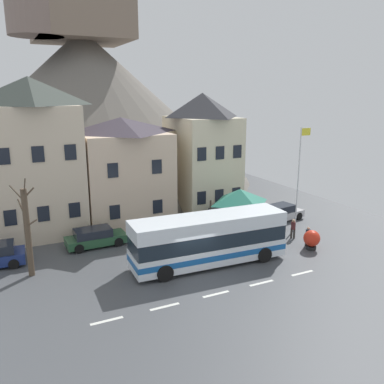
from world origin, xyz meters
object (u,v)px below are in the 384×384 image
object	(u,v)px
parked_car_02	(281,213)
pedestrian_02	(293,228)
parked_car_01	(95,237)
public_bench	(246,215)
townhouse_00	(35,158)
pedestrian_01	(246,231)
townhouse_01	(123,170)
bus_shelter	(240,196)
parked_car_03	(227,216)
pedestrian_00	(274,226)
hilltop_castle	(85,104)
harbour_buoy	(312,239)
pedestrian_03	(308,236)
transit_bus	(209,240)
flagpole	(299,172)
bare_tree_00	(28,231)
townhouse_02	(202,153)

from	to	relation	value
parked_car_02	pedestrian_02	bearing A→B (deg)	-124.98
parked_car_01	public_bench	distance (m)	12.97
townhouse_00	pedestrian_01	world-z (taller)	townhouse_00
townhouse_01	bus_shelter	xyz separation A→B (m)	(7.00, -7.34, -1.41)
bus_shelter	parked_car_03	world-z (taller)	bus_shelter
townhouse_00	pedestrian_01	size ratio (longest dim) A/B	7.53
parked_car_03	pedestrian_00	size ratio (longest dim) A/B	2.79
bus_shelter	pedestrian_00	world-z (taller)	bus_shelter
bus_shelter	hilltop_castle	bearing A→B (deg)	104.29
parked_car_01	pedestrian_00	xyz separation A→B (m)	(12.63, -4.01, 0.19)
parked_car_01	pedestrian_01	bearing A→B (deg)	-21.97
townhouse_00	harbour_buoy	size ratio (longest dim) A/B	8.45
pedestrian_03	public_bench	world-z (taller)	pedestrian_03
bus_shelter	public_bench	xyz separation A→B (m)	(2.25, 2.40, -2.46)
pedestrian_00	pedestrian_01	distance (m)	2.46
transit_bus	harbour_buoy	world-z (taller)	transit_bus
parked_car_03	pedestrian_00	distance (m)	4.46
flagpole	bare_tree_00	world-z (taller)	flagpole
parked_car_01	flagpole	xyz separation A→B (m)	(15.28, -3.35, 3.98)
pedestrian_02	pedestrian_01	bearing A→B (deg)	162.97
townhouse_02	bare_tree_00	distance (m)	17.76
parked_car_03	pedestrian_01	bearing A→B (deg)	-98.18
parked_car_02	townhouse_00	bearing A→B (deg)	155.03
transit_bus	pedestrian_01	distance (m)	5.05
hilltop_castle	bus_shelter	world-z (taller)	hilltop_castle
bus_shelter	harbour_buoy	xyz separation A→B (m)	(2.66, -5.14, -2.16)
harbour_buoy	bare_tree_00	world-z (taller)	bare_tree_00
townhouse_00	flagpole	xyz separation A→B (m)	(18.42, -8.01, -1.26)
hilltop_castle	bus_shelter	distance (m)	26.25
transit_bus	parked_car_01	world-z (taller)	transit_bus
parked_car_01	bare_tree_00	xyz separation A→B (m)	(-4.51, -3.07, 2.13)
pedestrian_00	public_bench	distance (m)	4.34
transit_bus	bus_shelter	size ratio (longest dim) A/B	2.81
parked_car_01	pedestrian_03	world-z (taller)	pedestrian_03
transit_bus	bare_tree_00	distance (m)	10.86
pedestrian_01	harbour_buoy	bearing A→B (deg)	-46.64
parked_car_03	pedestrian_01	xyz separation A→B (m)	(-0.79, -3.98, 0.13)
townhouse_01	bus_shelter	world-z (taller)	townhouse_01
townhouse_00	parked_car_02	bearing A→B (deg)	-16.60
hilltop_castle	bus_shelter	bearing A→B (deg)	-75.71
pedestrian_01	pedestrian_00	bearing A→B (deg)	-3.78
townhouse_01	hilltop_castle	distance (m)	18.05
parked_car_03	pedestrian_03	size ratio (longest dim) A/B	2.89
parked_car_03	flagpole	world-z (taller)	flagpole
bus_shelter	pedestrian_02	world-z (taller)	bus_shelter
townhouse_02	pedestrian_01	bearing A→B (deg)	-96.03
townhouse_02	pedestrian_01	size ratio (longest dim) A/B	6.79
pedestrian_03	bare_tree_00	world-z (taller)	bare_tree_00
transit_bus	parked_car_03	world-z (taller)	transit_bus
townhouse_01	flagpole	xyz separation A→B (m)	(11.57, -8.59, 0.29)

